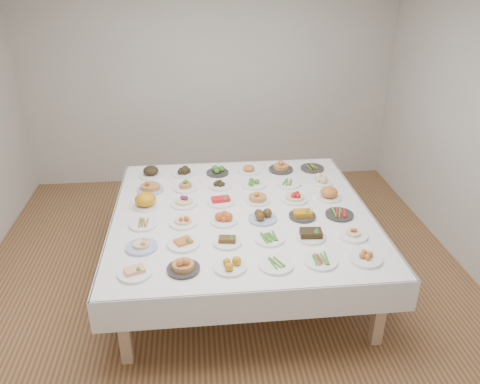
{
  "coord_description": "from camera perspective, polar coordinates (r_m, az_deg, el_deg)",
  "views": [
    {
      "loc": [
        -0.24,
        -3.8,
        2.89
      ],
      "look_at": [
        0.17,
        0.21,
        0.88
      ],
      "focal_mm": 35.0,
      "sensor_mm": 36.0,
      "label": 1
    }
  ],
  "objects": [
    {
      "name": "dish_28",
      "position": [
        4.97,
        5.86,
        1.15
      ],
      "size": [
        0.26,
        0.26,
        0.06
      ],
      "color": "white",
      "rests_on": "display_table"
    },
    {
      "name": "dish_10",
      "position": [
        4.04,
        8.65,
        -4.93
      ],
      "size": [
        0.25,
        0.25,
        0.12
      ],
      "color": "white",
      "rests_on": "display_table"
    },
    {
      "name": "dish_24",
      "position": [
        4.88,
        -10.91,
        1.03
      ],
      "size": [
        0.29,
        0.28,
        0.17
      ],
      "color": "#4C66B2",
      "rests_on": "display_table"
    },
    {
      "name": "dish_5",
      "position": [
        3.86,
        15.05,
        -7.5
      ],
      "size": [
        0.26,
        0.26,
        0.1
      ],
      "color": "white",
      "rests_on": "display_table"
    },
    {
      "name": "dish_29",
      "position": [
        5.04,
        9.88,
        1.59
      ],
      "size": [
        0.24,
        0.24,
        0.11
      ],
      "color": "white",
      "rests_on": "display_table"
    },
    {
      "name": "dish_0",
      "position": [
        3.66,
        -12.71,
        -9.27
      ],
      "size": [
        0.26,
        0.26,
        0.1
      ],
      "color": "white",
      "rests_on": "display_table"
    },
    {
      "name": "dish_21",
      "position": [
        4.58,
        2.18,
        -0.45
      ],
      "size": [
        0.24,
        0.24,
        0.14
      ],
      "color": "white",
      "rests_on": "display_table"
    },
    {
      "name": "dish_6",
      "position": [
        3.94,
        -11.97,
        -6.06
      ],
      "size": [
        0.26,
        0.26,
        0.13
      ],
      "color": "#4C66B2",
      "rests_on": "display_table"
    },
    {
      "name": "dish_2",
      "position": [
        3.63,
        -1.23,
        -8.59
      ],
      "size": [
        0.25,
        0.25,
        0.12
      ],
      "color": "white",
      "rests_on": "display_table"
    },
    {
      "name": "dish_25",
      "position": [
        4.87,
        -6.67,
        0.9
      ],
      "size": [
        0.24,
        0.24,
        0.12
      ],
      "color": "white",
      "rests_on": "display_table"
    },
    {
      "name": "dish_13",
      "position": [
        4.23,
        -6.94,
        -3.12
      ],
      "size": [
        0.25,
        0.25,
        0.14
      ],
      "color": "white",
      "rests_on": "display_table"
    },
    {
      "name": "dish_34",
      "position": [
        5.28,
        5.04,
        3.43
      ],
      "size": [
        0.27,
        0.27,
        0.17
      ],
      "color": "#2D2A28",
      "rests_on": "display_table"
    },
    {
      "name": "dish_17",
      "position": [
        4.44,
        12.03,
        -2.56
      ],
      "size": [
        0.26,
        0.26,
        0.06
      ],
      "color": "#2D2A28",
      "rests_on": "display_table"
    },
    {
      "name": "dish_35",
      "position": [
        5.38,
        8.8,
        2.97
      ],
      "size": [
        0.26,
        0.26,
        0.05
      ],
      "color": "#2D2A28",
      "rests_on": "display_table"
    },
    {
      "name": "dish_22",
      "position": [
        4.63,
        6.7,
        -0.24
      ],
      "size": [
        0.26,
        0.26,
        0.15
      ],
      "color": "white",
      "rests_on": "display_table"
    },
    {
      "name": "dish_12",
      "position": [
        4.28,
        -11.7,
        -3.75
      ],
      "size": [
        0.25,
        0.25,
        0.05
      ],
      "color": "white",
      "rests_on": "display_table"
    },
    {
      "name": "dish_30",
      "position": [
        5.22,
        -10.81,
        2.55
      ],
      "size": [
        0.26,
        0.26,
        0.14
      ],
      "color": "white",
      "rests_on": "display_table"
    },
    {
      "name": "dish_26",
      "position": [
        4.89,
        -2.52,
        0.98
      ],
      "size": [
        0.23,
        0.23,
        0.09
      ],
      "color": "white",
      "rests_on": "display_table"
    },
    {
      "name": "dish_18",
      "position": [
        4.57,
        -11.45,
        -0.99
      ],
      "size": [
        0.24,
        0.24,
        0.15
      ],
      "color": "white",
      "rests_on": "display_table"
    },
    {
      "name": "dish_20",
      "position": [
        4.56,
        -2.36,
        -0.78
      ],
      "size": [
        0.27,
        0.27,
        0.12
      ],
      "color": "white",
      "rests_on": "display_table"
    },
    {
      "name": "dish_4",
      "position": [
        3.77,
        9.79,
        -8.19
      ],
      "size": [
        0.26,
        0.26,
        0.05
      ],
      "color": "white",
      "rests_on": "display_table"
    },
    {
      "name": "dish_33",
      "position": [
        5.22,
        1.09,
        2.94
      ],
      "size": [
        0.24,
        0.24,
        0.12
      ],
      "color": "white",
      "rests_on": "display_table"
    },
    {
      "name": "dish_1",
      "position": [
        3.62,
        -6.97,
        -8.48
      ],
      "size": [
        0.25,
        0.25,
        0.16
      ],
      "color": "#2D2A28",
      "rests_on": "display_table"
    },
    {
      "name": "dish_27",
      "position": [
        4.91,
        1.69,
        1.23
      ],
      "size": [
        0.25,
        0.25,
        0.1
      ],
      "color": "white",
      "rests_on": "display_table"
    },
    {
      "name": "dish_7",
      "position": [
        3.94,
        -6.92,
        -5.84
      ],
      "size": [
        0.27,
        0.27,
        0.11
      ],
      "color": "white",
      "rests_on": "display_table"
    },
    {
      "name": "room_envelope",
      "position": [
        3.96,
        -2.21,
        10.96
      ],
      "size": [
        5.02,
        5.02,
        2.81
      ],
      "color": "olive",
      "rests_on": "ground"
    },
    {
      "name": "dish_23",
      "position": [
        4.72,
        10.8,
        -0.02
      ],
      "size": [
        0.24,
        0.24,
        0.14
      ],
      "color": "white",
      "rests_on": "display_table"
    },
    {
      "name": "dish_15",
      "position": [
        4.27,
        2.77,
        -2.75
      ],
      "size": [
        0.26,
        0.26,
        0.12
      ],
      "color": "#4C66B2",
      "rests_on": "display_table"
    },
    {
      "name": "dish_19",
      "position": [
        4.55,
        -6.85,
        -0.78
      ],
      "size": [
        0.25,
        0.25,
        0.14
      ],
      "color": "white",
      "rests_on": "display_table"
    },
    {
      "name": "dish_32",
      "position": [
        5.2,
        -2.76,
        2.74
      ],
      "size": [
        0.24,
        0.24,
        0.11
      ],
      "color": "#2D2A28",
      "rests_on": "display_table"
    },
    {
      "name": "dish_16",
      "position": [
        4.35,
        7.63,
        -2.56
      ],
      "size": [
        0.24,
        0.24,
        0.11
      ],
      "color": "#2D2A28",
      "rests_on": "display_table"
    },
    {
      "name": "dish_11",
      "position": [
        4.13,
        13.66,
        -4.73
      ],
      "size": [
        0.25,
        0.25,
        0.11
      ],
      "color": "white",
      "rests_on": "display_table"
    },
    {
      "name": "dish_31",
      "position": [
        5.2,
        -6.87,
        2.65
      ],
      "size": [
        0.25,
        0.25,
        0.12
      ],
      "color": "white",
      "rests_on": "display_table"
    },
    {
      "name": "display_table",
      "position": [
        4.46,
        0.2,
        -3.05
      ],
      "size": [
        2.42,
        2.42,
        0.75
      ],
      "color": "white",
      "rests_on": "ground"
    },
    {
      "name": "dish_14",
      "position": [
        4.23,
        -1.99,
        -3.08
      ],
      "size": [
        0.24,
        0.24,
        0.11
      ],
      "color": "white",
      "rests_on": "display_table"
    },
    {
      "name": "dish_3",
      "position": [
        3.69,
        4.4,
        -8.69
      ],
      "size": [
        0.27,
        0.27,
        0.05
      ],
      "color": "white",
      "rests_on": "display_table"
    },
    {
      "name": "dish_9",
      "position": [
        3.99,
        3.62,
        -5.61
      ],
      "size": [
        0.25,
        0.25,
        0.05
      ],
      "color": "white",
      "rests_on": "display_table"
    },
    {
      "name": "dish_8",
      "position": [
        3.93,
        -1.57,
        -5.79
      ],
      "size": [
        0.24,
        0.24,
        0.1
      ],
      "color": "white",
      "rests_on": "display_table"
    }
  ]
}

